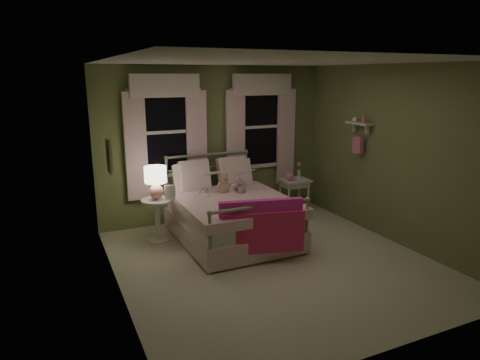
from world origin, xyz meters
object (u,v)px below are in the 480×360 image
child_left (203,176)px  child_right (236,171)px  teddy_bear (223,184)px  nightstand_left (157,214)px  nightstand_right (294,185)px  table_lamp (156,179)px  bed (230,214)px

child_left → child_right: size_ratio=0.92×
child_left → teddy_bear: size_ratio=2.13×
nightstand_left → nightstand_right: same height
nightstand_left → table_lamp: bearing=-45.0°
nightstand_left → nightstand_right: bearing=4.9°
nightstand_right → child_left: bearing=-174.7°
child_right → table_lamp: size_ratio=1.53×
child_right → nightstand_right: bearing=-160.6°
bed → child_right: (0.28, 0.42, 0.56)m
nightstand_right → child_right: bearing=-172.3°
nightstand_left → nightstand_right: (2.52, 0.22, 0.13)m
teddy_bear → table_lamp: (-1.03, 0.10, 0.16)m
teddy_bear → nightstand_left: (-1.03, 0.10, -0.37)m
teddy_bear → bed: bearing=-90.0°
nightstand_left → child_right: bearing=2.4°
bed → child_left: (-0.28, 0.42, 0.53)m
bed → nightstand_right: (1.49, 0.59, 0.17)m
child_left → nightstand_left: child_left is taller
bed → nightstand_right: bearing=21.4°
table_lamp → nightstand_right: bearing=4.9°
bed → table_lamp: size_ratio=4.19×
child_left → nightstand_right: size_ratio=1.08×
child_right → teddy_bear: 0.36m
bed → nightstand_left: (-1.03, 0.37, 0.03)m
child_right → nightstand_left: bearing=14.1°
nightstand_right → nightstand_left: bearing=-175.1°
teddy_bear → table_lamp: size_ratio=0.66×
teddy_bear → nightstand_right: size_ratio=0.50×
child_left → teddy_bear: (0.28, -0.16, -0.12)m
child_right → nightstand_right: size_ratio=1.17×
table_lamp → child_right: bearing=2.4°
child_right → bed: bearing=68.1°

